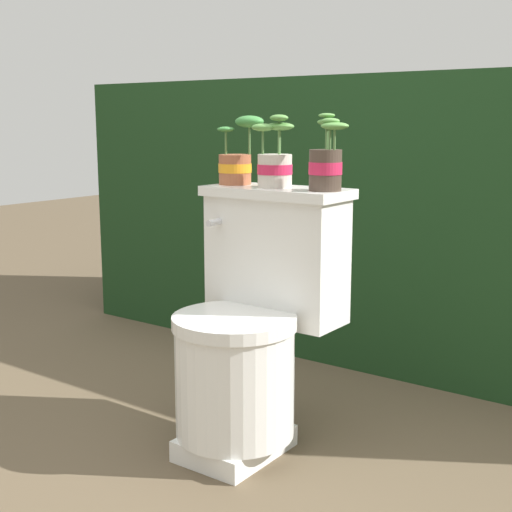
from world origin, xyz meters
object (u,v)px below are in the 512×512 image
(toilet, at_px, (252,329))
(potted_plant_midleft, at_px, (275,162))
(potted_plant_left, at_px, (237,160))
(potted_plant_middle, at_px, (326,162))

(toilet, xyz_separation_m, potted_plant_midleft, (-0.00, 0.12, 0.49))
(potted_plant_left, relative_size, potted_plant_midleft, 0.99)
(potted_plant_left, relative_size, potted_plant_middle, 0.97)
(toilet, relative_size, potted_plant_midleft, 3.60)
(toilet, relative_size, potted_plant_left, 3.64)
(toilet, bearing_deg, potted_plant_left, 138.63)
(potted_plant_left, distance_m, potted_plant_midleft, 0.16)
(potted_plant_midleft, distance_m, potted_plant_middle, 0.18)
(toilet, height_order, potted_plant_middle, potted_plant_middle)
(potted_plant_middle, bearing_deg, toilet, -144.98)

